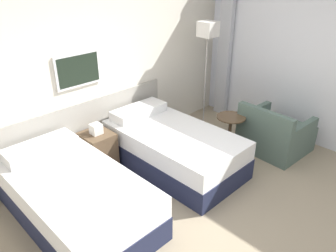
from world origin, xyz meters
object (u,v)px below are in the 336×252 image
(bed_near_door, at_px, (75,197))
(nightstand, at_px, (98,150))
(side_table, at_px, (230,127))
(bed_near_window, at_px, (173,147))
(armchair, at_px, (274,135))
(floor_lamp, at_px, (208,39))

(bed_near_door, height_order, nightstand, bed_near_door)
(side_table, bearing_deg, bed_near_door, 172.43)
(bed_near_door, xyz_separation_m, bed_near_window, (1.53, 0.00, 0.00))
(bed_near_door, bearing_deg, side_table, -7.57)
(armchair, bearing_deg, bed_near_window, 63.84)
(bed_near_window, height_order, side_table, bed_near_window)
(bed_near_door, bearing_deg, floor_lamp, 9.03)
(bed_near_door, bearing_deg, nightstand, 42.19)
(bed_near_window, bearing_deg, floor_lamp, 19.95)
(side_table, relative_size, armchair, 0.62)
(bed_near_window, relative_size, nightstand, 2.88)
(bed_near_window, bearing_deg, nightstand, 137.81)
(bed_near_window, height_order, armchair, armchair)
(floor_lamp, bearing_deg, armchair, -80.38)
(bed_near_window, distance_m, floor_lamp, 1.77)
(side_table, bearing_deg, floor_lamp, 68.31)
(bed_near_door, relative_size, floor_lamp, 1.07)
(bed_near_door, xyz_separation_m, armchair, (2.92, -0.79, -0.04))
(bed_near_door, height_order, bed_near_window, same)
(bed_near_door, height_order, armchair, armchair)
(side_table, bearing_deg, nightstand, 148.50)
(armchair, bearing_deg, bed_near_door, 78.17)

